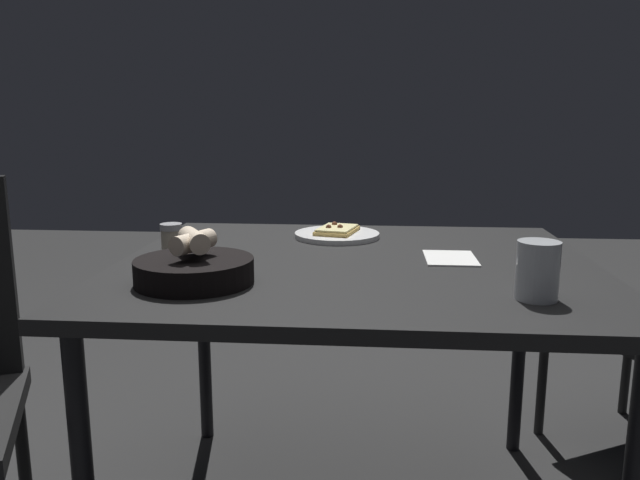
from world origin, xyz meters
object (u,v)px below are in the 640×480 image
pepper_shaker (172,242)px  beer_glass (537,274)px  dining_table (356,284)px  bread_basket (195,268)px  pizza_plate (337,234)px

pepper_shaker → beer_glass: bearing=-110.3°
dining_table → bread_basket: (-0.23, 0.32, 0.09)m
bread_basket → pepper_shaker: bearing=27.9°
bread_basket → pepper_shaker: size_ratio=2.99×
bread_basket → dining_table: bearing=-54.8°
bread_basket → beer_glass: 0.67m
pizza_plate → bread_basket: 0.57m
pizza_plate → beer_glass: size_ratio=2.16×
beer_glass → pepper_shaker: size_ratio=1.36×
pizza_plate → bread_basket: (-0.51, 0.26, 0.02)m
dining_table → pizza_plate: 0.29m
dining_table → pepper_shaker: 0.46m
beer_glass → pepper_shaker: (0.29, 0.79, -0.01)m
pizza_plate → beer_glass: beer_glass is taller
dining_table → pepper_shaker: pepper_shaker is taller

